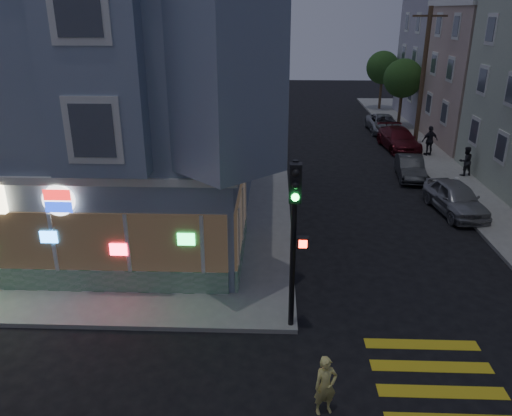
# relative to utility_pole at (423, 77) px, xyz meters

# --- Properties ---
(ground) EXTENTS (120.00, 120.00, 0.00)m
(ground) POSITION_rel_utility_pole_xyz_m (-12.00, -24.00, -4.80)
(ground) COLOR black
(ground) RESTS_ON ground
(sidewalk_nw) EXTENTS (33.00, 42.00, 0.15)m
(sidewalk_nw) POSITION_rel_utility_pole_xyz_m (-25.50, -1.00, -4.72)
(sidewalk_nw) COLOR gray
(sidewalk_nw) RESTS_ON ground
(corner_building) EXTENTS (14.60, 14.60, 11.40)m
(corner_building) POSITION_rel_utility_pole_xyz_m (-18.00, -13.02, 1.02)
(corner_building) COLOR gray
(corner_building) RESTS_ON sidewalk_nw
(row_house_d) EXTENTS (12.00, 8.60, 10.50)m
(row_house_d) POSITION_rel_utility_pole_xyz_m (7.50, 10.00, 0.60)
(row_house_d) COLOR #A6A2B2
(row_house_d) RESTS_ON sidewalk_ne
(utility_pole) EXTENTS (2.20, 0.30, 9.00)m
(utility_pole) POSITION_rel_utility_pole_xyz_m (0.00, 0.00, 0.00)
(utility_pole) COLOR #4C3826
(utility_pole) RESTS_ON sidewalk_ne
(street_tree_near) EXTENTS (3.00, 3.00, 5.30)m
(street_tree_near) POSITION_rel_utility_pole_xyz_m (0.20, 6.00, -0.86)
(street_tree_near) COLOR #4C3826
(street_tree_near) RESTS_ON sidewalk_ne
(street_tree_far) EXTENTS (3.00, 3.00, 5.30)m
(street_tree_far) POSITION_rel_utility_pole_xyz_m (0.20, 14.00, -0.86)
(street_tree_far) COLOR #4C3826
(street_tree_far) RESTS_ON sidewalk_ne
(running_child) EXTENTS (0.64, 0.52, 1.53)m
(running_child) POSITION_rel_utility_pole_xyz_m (-8.50, -25.01, -4.03)
(running_child) COLOR #EDE379
(running_child) RESTS_ON ground
(pedestrian_a) EXTENTS (0.95, 0.83, 1.66)m
(pedestrian_a) POSITION_rel_utility_pole_xyz_m (1.00, -6.82, -3.82)
(pedestrian_a) COLOR black
(pedestrian_a) RESTS_ON sidewalk_ne
(pedestrian_b) EXTENTS (1.20, 0.78, 1.89)m
(pedestrian_b) POSITION_rel_utility_pole_xyz_m (0.20, -2.58, -3.70)
(pedestrian_b) COLOR #23222A
(pedestrian_b) RESTS_ON sidewalk_ne
(parked_car_a) EXTENTS (2.24, 4.49, 1.47)m
(parked_car_a) POSITION_rel_utility_pole_xyz_m (-1.30, -12.21, -4.06)
(parked_car_a) COLOR #97999E
(parked_car_a) RESTS_ON ground
(parked_car_b) EXTENTS (1.74, 3.93, 1.25)m
(parked_car_b) POSITION_rel_utility_pole_xyz_m (-2.10, -7.01, -4.17)
(parked_car_b) COLOR #343639
(parked_car_b) RESTS_ON ground
(parked_car_c) EXTENTS (2.45, 5.08, 1.43)m
(parked_car_c) POSITION_rel_utility_pole_xyz_m (-1.30, -0.62, -4.08)
(parked_car_c) COLOR maroon
(parked_car_c) RESTS_ON ground
(parked_car_d) EXTENTS (2.24, 4.76, 1.32)m
(parked_car_d) POSITION_rel_utility_pole_xyz_m (-1.30, 4.58, -4.14)
(parked_car_d) COLOR #91949A
(parked_car_d) RESTS_ON ground
(traffic_signal) EXTENTS (0.58, 0.57, 5.07)m
(traffic_signal) POSITION_rel_utility_pole_xyz_m (-9.18, -21.83, -1.22)
(traffic_signal) COLOR black
(traffic_signal) RESTS_ON sidewalk_nw
(fire_hydrant) EXTENTS (0.51, 0.29, 0.88)m
(fire_hydrant) POSITION_rel_utility_pole_xyz_m (-0.50, -9.91, -4.18)
(fire_hydrant) COLOR silver
(fire_hydrant) RESTS_ON sidewalk_ne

